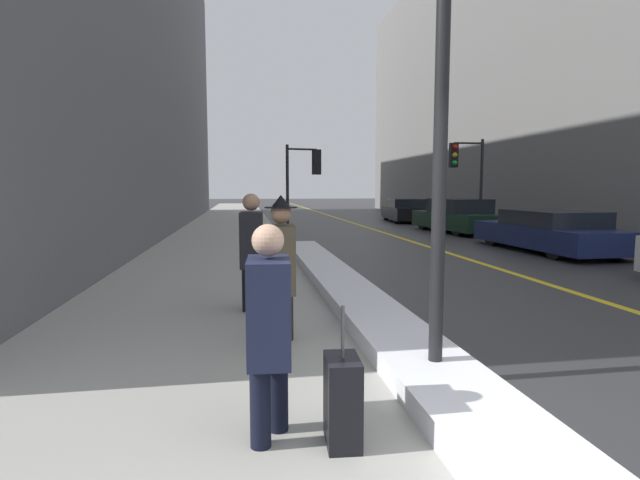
{
  "coord_description": "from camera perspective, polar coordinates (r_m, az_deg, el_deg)",
  "views": [
    {
      "loc": [
        -1.37,
        -2.26,
        1.71
      ],
      "look_at": [
        -0.4,
        4.0,
        1.05
      ],
      "focal_mm": 28.0,
      "sensor_mm": 36.0,
      "label": 1
    }
  ],
  "objects": [
    {
      "name": "sidewalk_slab",
      "position": [
        17.35,
        -10.82,
        0.19
      ],
      "size": [
        4.0,
        80.0,
        0.01
      ],
      "color": "#9E9B93",
      "rests_on": "ground"
    },
    {
      "name": "road_centre_stripe",
      "position": [
        18.15,
        8.46,
        0.47
      ],
      "size": [
        0.16,
        80.0,
        0.0
      ],
      "color": "gold",
      "rests_on": "ground"
    },
    {
      "name": "snow_bank_curb",
      "position": [
        8.05,
        2.94,
        -5.58
      ],
      "size": [
        0.81,
        12.77,
        0.2
      ],
      "color": "white",
      "rests_on": "ground"
    },
    {
      "name": "building_facade_left",
      "position": [
        23.76,
        -23.73,
        20.37
      ],
      "size": [
        6.0,
        36.0,
        15.65
      ],
      "color": "slate",
      "rests_on": "ground"
    },
    {
      "name": "building_facade_right",
      "position": [
        28.81,
        22.44,
        17.37
      ],
      "size": [
        6.0,
        36.0,
        15.27
      ],
      "color": "slate",
      "rests_on": "ground"
    },
    {
      "name": "lamp_post",
      "position": [
        4.53,
        13.88,
        21.38
      ],
      "size": [
        0.28,
        0.28,
        4.89
      ],
      "color": "black",
      "rests_on": "ground"
    },
    {
      "name": "traffic_light_near",
      "position": [
        18.24,
        -1.58,
        7.91
      ],
      "size": [
        1.3,
        0.45,
        3.26
      ],
      "rotation": [
        0.0,
        0.0,
        0.17
      ],
      "color": "black",
      "rests_on": "ground"
    },
    {
      "name": "traffic_light_far",
      "position": [
        19.49,
        16.14,
        8.16
      ],
      "size": [
        1.31,
        0.32,
        3.53
      ],
      "rotation": [
        0.0,
        0.0,
        3.09
      ],
      "color": "black",
      "rests_on": "ground"
    },
    {
      "name": "pedestrian_trailing",
      "position": [
        3.4,
        -5.87,
        -9.32
      ],
      "size": [
        0.31,
        0.7,
        1.48
      ],
      "rotation": [
        0.0,
        0.0,
        -1.63
      ],
      "color": "black",
      "rests_on": "ground"
    },
    {
      "name": "pedestrian_with_shoulder_bag",
      "position": [
        5.43,
        -4.45,
        -2.73
      ],
      "size": [
        0.35,
        0.72,
        1.64
      ],
      "rotation": [
        0.0,
        0.0,
        -1.63
      ],
      "color": "#2A241B",
      "rests_on": "ground"
    },
    {
      "name": "pedestrian_in_glasses",
      "position": [
        7.01,
        -7.81,
        -0.67
      ],
      "size": [
        0.34,
        0.55,
        1.64
      ],
      "rotation": [
        0.0,
        0.0,
        -1.63
      ],
      "color": "black",
      "rests_on": "ground"
    },
    {
      "name": "parked_car_navy",
      "position": [
        14.88,
        24.76,
        0.88
      ],
      "size": [
        1.96,
        4.9,
        1.11
      ],
      "rotation": [
        0.0,
        0.0,
        1.59
      ],
      "color": "navy",
      "rests_on": "ground"
    },
    {
      "name": "parked_car_dark_green",
      "position": [
        20.12,
        15.46,
        2.6
      ],
      "size": [
        2.08,
        4.8,
        1.31
      ],
      "rotation": [
        0.0,
        0.0,
        1.65
      ],
      "color": "black",
      "rests_on": "ground"
    },
    {
      "name": "parked_car_black",
      "position": [
        26.01,
        9.76,
        3.32
      ],
      "size": [
        2.12,
        4.26,
        1.18
      ],
      "rotation": [
        0.0,
        0.0,
        1.48
      ],
      "color": "black",
      "rests_on": "ground"
    },
    {
      "name": "rolling_suitcase",
      "position": [
        3.47,
        2.59,
        -17.95
      ],
      "size": [
        0.24,
        0.37,
        0.95
      ],
      "rotation": [
        0.0,
        0.0,
        -1.63
      ],
      "color": "black",
      "rests_on": "ground"
    }
  ]
}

